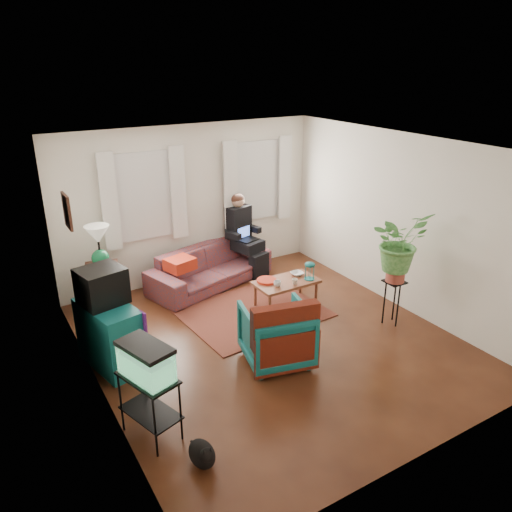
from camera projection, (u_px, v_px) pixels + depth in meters
floor at (271, 341)px, 6.74m from camera, size 4.50×5.00×0.01m
ceiling at (274, 147)px, 5.77m from camera, size 4.50×5.00×0.01m
wall_back at (191, 204)px, 8.25m from camera, size 4.50×0.01×2.60m
wall_front at (430, 343)px, 4.27m from camera, size 4.50×0.01×2.60m
wall_left at (91, 292)px, 5.19m from camera, size 0.01×5.00×2.60m
wall_right at (401, 223)px, 7.33m from camera, size 0.01×5.00×2.60m
window_left at (143, 196)px, 7.76m from camera, size 1.08×0.04×1.38m
window_right at (256, 181)px, 8.74m from camera, size 1.08×0.04×1.38m
curtains_left at (145, 198)px, 7.69m from camera, size 1.36×0.06×1.50m
curtains_right at (259, 182)px, 8.67m from camera, size 1.36×0.06×1.50m
picture_frame at (68, 211)px, 5.64m from camera, size 0.04×0.32×0.40m
area_rug at (252, 312)px, 7.48m from camera, size 2.10×1.73×0.01m
sofa at (210, 261)px, 8.27m from camera, size 2.29×1.39×0.84m
seated_person at (243, 237)px, 8.70m from camera, size 0.69×0.78×1.28m
side_table at (104, 287)px, 7.50m from camera, size 0.58×0.58×0.70m
table_lamp at (99, 247)px, 7.26m from camera, size 0.44×0.44×0.64m
dresser at (110, 335)px, 6.08m from camera, size 0.65×1.00×0.83m
crt_tv at (102, 286)px, 5.92m from camera, size 0.59×0.56×0.44m
aquarium_stand at (150, 406)px, 4.95m from camera, size 0.52×0.70×0.70m
aquarium at (146, 361)px, 4.75m from camera, size 0.47×0.64×0.37m
black_cat at (202, 452)px, 4.65m from camera, size 0.26×0.37×0.30m
armchair at (276, 332)px, 6.18m from camera, size 0.95×0.91×0.82m
serape_throw at (286, 332)px, 5.83m from camera, size 0.84×0.37×0.67m
coffee_table at (286, 293)px, 7.65m from camera, size 0.98×0.54×0.41m
cup_a at (277, 284)px, 7.38m from camera, size 0.11×0.11×0.09m
cup_b at (295, 281)px, 7.46m from camera, size 0.09×0.09×0.08m
bowl at (297, 274)px, 7.77m from camera, size 0.19×0.19×0.05m
snack_tray at (267, 280)px, 7.55m from camera, size 0.30×0.30×0.04m
birdcage at (310, 271)px, 7.58m from camera, size 0.16×0.16×0.28m
plant_stand at (392, 302)px, 7.07m from camera, size 0.28×0.28×0.66m
potted_plant at (398, 250)px, 6.78m from camera, size 0.77×0.67×0.84m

